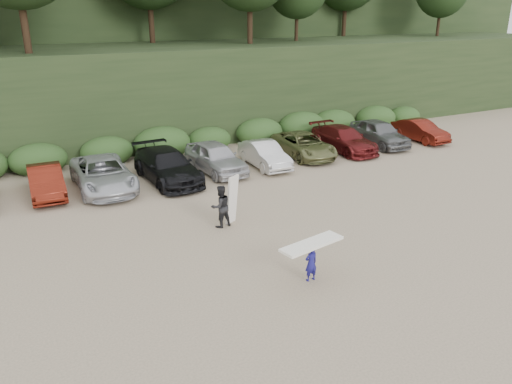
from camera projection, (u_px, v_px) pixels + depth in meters
ground at (250, 261)px, 17.49m from camera, size 120.00×120.00×0.00m
parked_cars at (137, 169)px, 24.99m from camera, size 39.58×6.09×1.64m
child_surfer at (311, 255)px, 15.94m from camera, size 2.34×1.05×1.36m
adult_surfer at (222, 206)px, 20.00m from camera, size 1.35×0.78×2.07m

